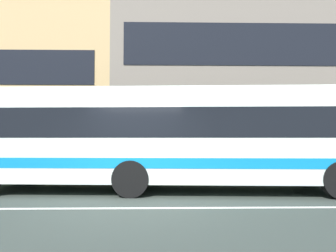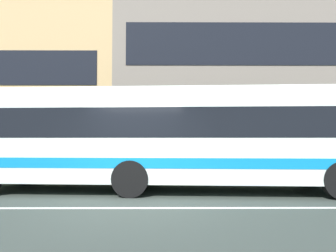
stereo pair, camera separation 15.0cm
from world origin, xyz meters
name	(u,v)px [view 1 (the left image)]	position (x,y,z in m)	size (l,w,h in m)	color
ground_plane	(129,208)	(0.00, 0.00, 0.00)	(160.00, 160.00, 0.00)	#3B443D
lane_centre_line	(129,208)	(0.00, 0.00, 0.00)	(60.00, 0.16, 0.01)	silver
hedge_row_far	(214,163)	(2.99, 6.19, 0.54)	(20.26, 1.10, 1.09)	#22421E
apartment_block_right	(254,79)	(7.06, 14.01, 5.68)	(18.04, 9.59, 11.37)	gray
transit_bus	(160,136)	(0.70, 2.43, 1.68)	(11.80, 3.19, 3.04)	silver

